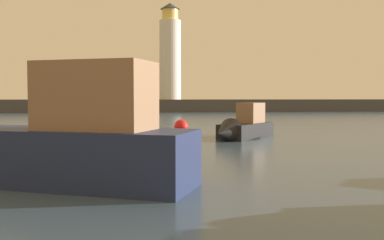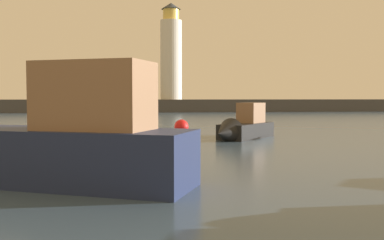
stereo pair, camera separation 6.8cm
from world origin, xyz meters
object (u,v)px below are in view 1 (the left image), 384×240
motorboat_2 (241,128)px  motorboat_3 (43,143)px  lighthouse (170,54)px  mooring_buoy (181,127)px  motorboat_0 (92,123)px

motorboat_2 → motorboat_3: bearing=-125.2°
motorboat_2 → lighthouse: bearing=90.0°
motorboat_2 → mooring_buoy: size_ratio=5.52×
motorboat_2 → motorboat_3: 15.81m
motorboat_0 → motorboat_2: size_ratio=1.41×
motorboat_2 → mooring_buoy: (-3.21, 4.24, -0.19)m
motorboat_3 → mooring_buoy: size_ratio=9.32×
motorboat_3 → mooring_buoy: motorboat_3 is taller
motorboat_0 → motorboat_2: (9.40, -6.00, -0.04)m
mooring_buoy → lighthouse: bearing=86.1°
motorboat_3 → motorboat_2: bearing=54.8°
motorboat_0 → motorboat_3: motorboat_3 is taller
lighthouse → motorboat_3: (-9.08, -63.48, -8.78)m
motorboat_0 → mooring_buoy: bearing=-15.9°
lighthouse → motorboat_0: bearing=-101.9°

